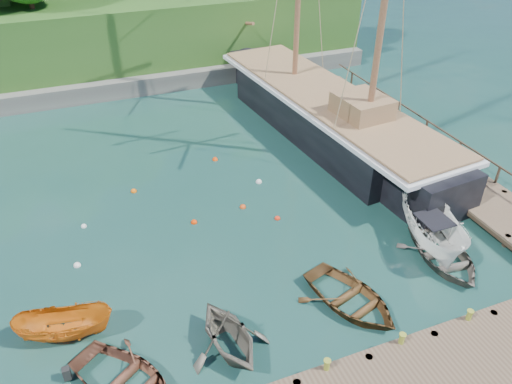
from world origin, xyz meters
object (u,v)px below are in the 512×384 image
(rowboat_3, at_px, (442,261))
(schooner, at_px, (326,118))
(cabin_boat_white, at_px, (429,244))
(rowboat_2, at_px, (350,305))
(motorboat_orange, at_px, (68,336))
(rowboat_1, at_px, (229,349))

(rowboat_3, distance_m, schooner, 13.10)
(rowboat_3, xyz_separation_m, cabin_boat_white, (0.20, 1.23, 0.00))
(rowboat_2, relative_size, motorboat_orange, 1.18)
(motorboat_orange, xyz_separation_m, cabin_boat_white, (16.14, -0.50, 0.00))
(rowboat_2, distance_m, motorboat_orange, 11.03)
(rowboat_2, bearing_deg, cabin_boat_white, 2.19)
(rowboat_3, height_order, schooner, schooner)
(cabin_boat_white, bearing_deg, schooner, 104.29)
(rowboat_3, relative_size, schooner, 0.15)
(motorboat_orange, bearing_deg, rowboat_3, -81.21)
(schooner, bearing_deg, rowboat_2, -119.70)
(rowboat_2, xyz_separation_m, rowboat_3, (5.20, 0.77, 0.00))
(motorboat_orange, bearing_deg, rowboat_1, -102.02)
(motorboat_orange, xyz_separation_m, schooner, (16.96, 11.28, 1.17))
(rowboat_2, height_order, schooner, schooner)
(rowboat_1, relative_size, motorboat_orange, 0.95)
(rowboat_1, bearing_deg, motorboat_orange, 143.86)
(rowboat_3, relative_size, cabin_boat_white, 0.78)
(rowboat_1, relative_size, rowboat_2, 0.81)
(cabin_boat_white, bearing_deg, rowboat_1, -149.63)
(rowboat_1, distance_m, motorboat_orange, 6.15)
(schooner, bearing_deg, cabin_boat_white, -99.37)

